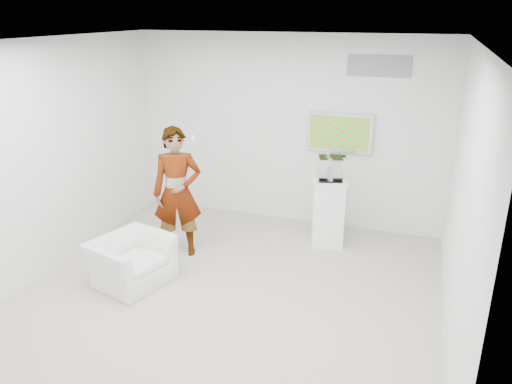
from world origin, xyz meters
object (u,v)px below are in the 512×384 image
Objects in this scene: tv at (340,133)px; pedestal at (328,212)px; person at (177,193)px; floor_uplight at (336,221)px; armchair at (131,261)px.

pedestal is (0.01, -0.67, -1.04)m from tv.
person reaches higher than floor_uplight.
person is 6.78× the size of floor_uplight.
person is 2.64m from floor_uplight.
tv reaches higher than person.
armchair is 3.40× the size of floor_uplight.
tv is 0.54× the size of person.
person reaches higher than pedestal.
floor_uplight is (1.97, 1.56, -0.79)m from person.
person is at bearing -141.64° from floor_uplight.
pedestal reaches higher than armchair.
tv is at bearing 115.04° from floor_uplight.
person is 2.00× the size of armchair.
tv is 3.59m from armchair.
armchair is at bearing -129.20° from tv.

